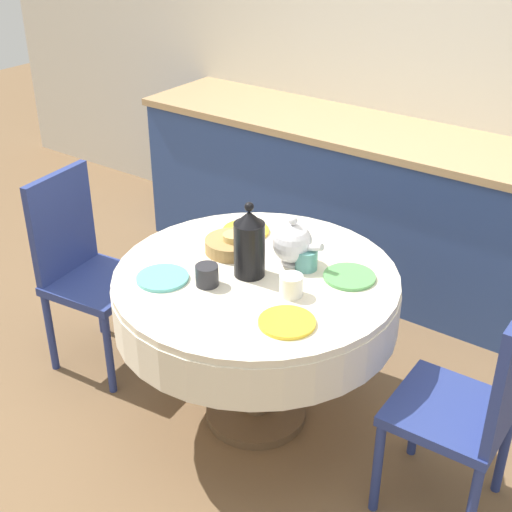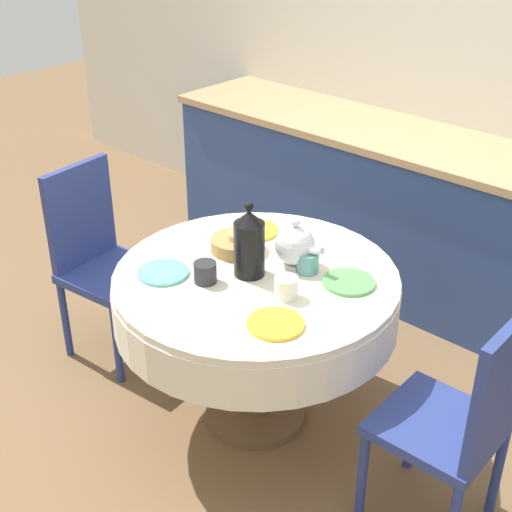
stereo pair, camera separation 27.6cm
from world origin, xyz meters
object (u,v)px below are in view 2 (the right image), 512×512
object	(u,v)px
chair_left	(463,418)
coffee_carafe	(249,244)
teapot	(295,245)
chair_right	(99,254)

from	to	relation	value
chair_left	coffee_carafe	xyz separation A→B (m)	(-0.93, -0.04, 0.34)
coffee_carafe	teapot	size ratio (longest dim) A/B	1.40
chair_right	teapot	world-z (taller)	chair_right
chair_right	teapot	distance (m)	1.06
chair_left	teapot	world-z (taller)	chair_left
chair_left	chair_right	size ratio (longest dim) A/B	1.00
chair_right	coffee_carafe	world-z (taller)	coffee_carafe
chair_left	teapot	xyz separation A→B (m)	(-0.85, 0.13, 0.30)
chair_left	chair_right	world-z (taller)	same
chair_right	teapot	xyz separation A→B (m)	(0.98, 0.26, 0.30)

